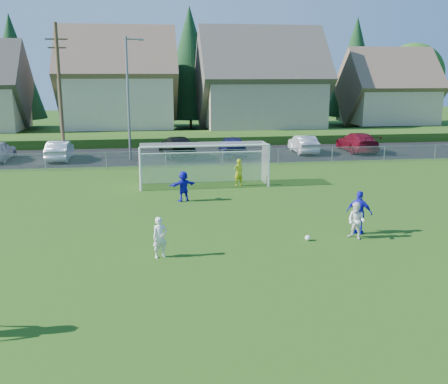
{
  "coord_description": "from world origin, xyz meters",
  "views": [
    {
      "loc": [
        -3.26,
        -13.91,
        6.5
      ],
      "look_at": [
        0.0,
        8.0,
        1.4
      ],
      "focal_mm": 42.0,
      "sensor_mm": 36.0,
      "label": 1
    }
  ],
  "objects": [
    {
      "name": "player_blue_b",
      "position": [
        -1.47,
        12.28,
        0.78
      ],
      "size": [
        1.52,
        0.94,
        1.57
      ],
      "primitive_type": "imported",
      "rotation": [
        0.0,
        0.0,
        3.5
      ],
      "color": "#1914C2",
      "rests_on": "ground"
    },
    {
      "name": "car_b",
      "position": [
        -9.73,
        26.44,
        0.73
      ],
      "size": [
        1.55,
        4.45,
        1.47
      ],
      "primitive_type": "imported",
      "rotation": [
        0.0,
        0.0,
        3.14
      ],
      "color": "white",
      "rests_on": "ground"
    },
    {
      "name": "car_e",
      "position": [
        3.39,
        26.37,
        0.81
      ],
      "size": [
        2.18,
        4.86,
        1.62
      ],
      "primitive_type": "imported",
      "rotation": [
        0.0,
        0.0,
        3.08
      ],
      "color": "#16154B",
      "rests_on": "ground"
    },
    {
      "name": "ground",
      "position": [
        0.0,
        0.0,
        0.0
      ],
      "size": [
        160.0,
        160.0,
        0.0
      ],
      "primitive_type": "plane",
      "color": "#193D0C",
      "rests_on": "ground"
    },
    {
      "name": "car_g",
      "position": [
        14.06,
        27.24,
        0.79
      ],
      "size": [
        2.39,
        5.5,
        1.58
      ],
      "primitive_type": "imported",
      "rotation": [
        0.0,
        0.0,
        3.11
      ],
      "color": "maroon",
      "rests_on": "ground"
    },
    {
      "name": "streetlight",
      "position": [
        -4.45,
        26.0,
        4.84
      ],
      "size": [
        1.38,
        0.18,
        9.0
      ],
      "color": "slate",
      "rests_on": "ground"
    },
    {
      "name": "player_white_a",
      "position": [
        -2.9,
        4.03,
        0.74
      ],
      "size": [
        0.63,
        0.52,
        1.49
      ],
      "primitive_type": "imported",
      "rotation": [
        0.0,
        0.0,
        0.35
      ],
      "color": "white",
      "rests_on": "ground"
    },
    {
      "name": "soccer_ball",
      "position": [
        2.9,
        5.07,
        0.11
      ],
      "size": [
        0.22,
        0.22,
        0.22
      ],
      "primitive_type": "sphere",
      "color": "white",
      "rests_on": "ground"
    },
    {
      "name": "tree_row",
      "position": [
        1.04,
        48.74,
        6.91
      ],
      "size": [
        65.98,
        12.36,
        13.8
      ],
      "color": "#382616",
      "rests_on": "ground"
    },
    {
      "name": "grass_embankment",
      "position": [
        0.0,
        35.0,
        0.4
      ],
      "size": [
        70.0,
        6.0,
        0.8
      ],
      "primitive_type": "cube",
      "color": "#1E420F",
      "rests_on": "ground"
    },
    {
      "name": "soccer_goal",
      "position": [
        0.0,
        16.05,
        1.63
      ],
      "size": [
        7.42,
        1.9,
        2.5
      ],
      "color": "white",
      "rests_on": "ground"
    },
    {
      "name": "chainlink_fence",
      "position": [
        0.0,
        22.0,
        0.63
      ],
      "size": [
        52.06,
        0.06,
        1.2
      ],
      "color": "gray",
      "rests_on": "ground"
    },
    {
      "name": "houses_row",
      "position": [
        1.97,
        42.46,
        7.33
      ],
      "size": [
        53.9,
        11.45,
        13.27
      ],
      "color": "tan",
      "rests_on": "ground"
    },
    {
      "name": "goalkeeper",
      "position": [
        1.97,
        15.5,
        0.79
      ],
      "size": [
        0.68,
        0.57,
        1.59
      ],
      "primitive_type": "imported",
      "rotation": [
        0.0,
        0.0,
        3.53
      ],
      "color": "#BFC417",
      "rests_on": "ground"
    },
    {
      "name": "car_f",
      "position": [
        9.41,
        27.17,
        0.72
      ],
      "size": [
        1.62,
        4.42,
        1.44
      ],
      "primitive_type": "imported",
      "rotation": [
        0.0,
        0.0,
        3.12
      ],
      "color": "#B4B4B4",
      "rests_on": "ground"
    },
    {
      "name": "asphalt_lot",
      "position": [
        0.0,
        27.5,
        0.01
      ],
      "size": [
        60.0,
        60.0,
        0.0
      ],
      "primitive_type": "plane",
      "color": "black",
      "rests_on": "ground"
    },
    {
      "name": "car_d",
      "position": [
        -0.94,
        26.63,
        0.81
      ],
      "size": [
        2.92,
        5.79,
        1.61
      ],
      "primitive_type": "imported",
      "rotation": [
        0.0,
        0.0,
        3.26
      ],
      "color": "black",
      "rests_on": "ground"
    },
    {
      "name": "utility_pole",
      "position": [
        -9.5,
        27.0,
        5.15
      ],
      "size": [
        1.6,
        0.26,
        10.0
      ],
      "color": "#473321",
      "rests_on": "ground"
    },
    {
      "name": "player_white_b",
      "position": [
        4.85,
        5.02,
        0.74
      ],
      "size": [
        0.88,
        0.91,
        1.48
      ],
      "primitive_type": "imported",
      "rotation": [
        0.0,
        0.0,
        -0.94
      ],
      "color": "white",
      "rests_on": "ground"
    },
    {
      "name": "player_blue_a",
      "position": [
        5.23,
        5.64,
        0.9
      ],
      "size": [
        1.09,
        1.0,
        1.79
      ],
      "primitive_type": "imported",
      "rotation": [
        0.0,
        0.0,
        2.47
      ],
      "color": "#1914C2",
      "rests_on": "ground"
    }
  ]
}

